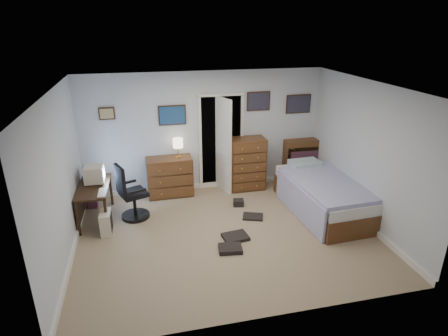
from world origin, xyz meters
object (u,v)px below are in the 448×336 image
(bed, at_px, (323,195))
(computer_desk, at_px, (90,194))
(low_dresser, at_px, (170,177))
(office_chair, at_px, (131,198))
(tall_dresser, at_px, (246,164))

(bed, bearing_deg, computer_desk, 168.33)
(low_dresser, distance_m, bed, 3.09)
(computer_desk, xyz_separation_m, bed, (4.26, -0.64, -0.17))
(office_chair, distance_m, low_dresser, 1.15)
(computer_desk, distance_m, bed, 4.31)
(office_chair, bearing_deg, computer_desk, 149.54)
(low_dresser, bearing_deg, office_chair, -134.31)
(low_dresser, bearing_deg, computer_desk, -155.48)
(tall_dresser, bearing_deg, low_dresser, 179.23)
(computer_desk, bearing_deg, office_chair, -7.92)
(office_chair, height_order, bed, office_chair)
(low_dresser, relative_size, bed, 0.41)
(computer_desk, height_order, bed, bed)
(low_dresser, bearing_deg, tall_dresser, -2.19)
(office_chair, height_order, tall_dresser, tall_dresser)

